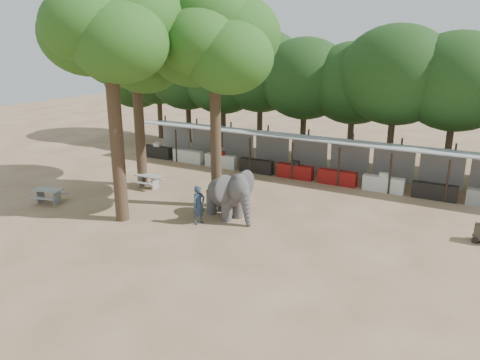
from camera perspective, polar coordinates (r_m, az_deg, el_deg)
The scene contains 10 objects.
ground at distance 19.07m, azimuth -4.85°, elevation -9.97°, with size 100.00×100.00×0.00m, color brown.
vendor_stalls at distance 30.40m, azimuth 9.89°, elevation 2.41°, with size 28.00×2.99×2.80m.
yard_tree_left at distance 28.38m, azimuth -12.69°, elevation 15.59°, with size 7.10×6.90×11.02m.
yard_tree_center at distance 22.69m, azimuth -15.72°, elevation 17.78°, with size 7.10×6.90×12.04m.
yard_tree_back at distance 23.95m, azimuth -3.18°, elevation 16.66°, with size 7.10×6.90×11.36m.
backdrop_trees at distance 34.55m, azimuth 13.23°, elevation 11.20°, with size 46.46×5.95×8.33m.
elephant at distance 23.15m, azimuth -1.35°, elevation -1.73°, with size 3.30×2.54×2.46m.
handler at distance 22.53m, azimuth -5.05°, elevation -3.06°, with size 0.69×0.46×1.90m, color #26384C.
picnic_table_near at distance 27.55m, azimuth -22.36°, elevation -1.58°, with size 1.86×1.75×0.77m.
picnic_table_far at distance 28.69m, azimuth -11.15°, elevation 0.08°, with size 1.59×1.44×0.77m.
Camera 1 is at (9.74, -14.01, 8.51)m, focal length 35.00 mm.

